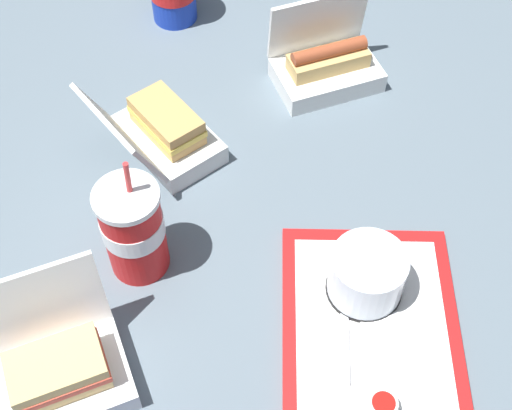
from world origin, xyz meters
TOP-DOWN VIEW (x-y plane):
  - ground_plane at (0.00, 0.00)m, footprint 3.20×3.20m
  - food_tray at (-0.19, -0.18)m, footprint 0.38×0.27m
  - cake_container at (-0.12, -0.17)m, footprint 0.12×0.12m
  - ketchup_cup at (-0.31, -0.19)m, footprint 0.04×0.04m
  - napkin_stack at (-0.21, -0.21)m, footprint 0.10×0.10m
  - plastic_fork at (-0.22, -0.14)m, footprint 0.11×0.01m
  - clamshell_sandwich_center at (-0.29, 0.25)m, footprint 0.23×0.23m
  - clamshell_sandwich_right at (0.16, 0.17)m, footprint 0.26×0.26m
  - clamshell_hotdog_corner at (0.35, -0.11)m, footprint 0.20×0.23m
  - soda_cup_right at (-0.08, 0.18)m, footprint 0.10×0.10m

SIDE VIEW (x-z plane):
  - ground_plane at x=0.00m, z-range 0.00..0.00m
  - food_tray at x=-0.19m, z-range 0.00..0.01m
  - napkin_stack at x=-0.21m, z-range 0.01..0.02m
  - plastic_fork at x=-0.22m, z-range 0.01..0.02m
  - ketchup_cup at x=-0.31m, z-range 0.01..0.04m
  - clamshell_hotdog_corner at x=0.35m, z-range -0.04..0.12m
  - clamshell_sandwich_right at x=0.16m, z-range -0.03..0.12m
  - clamshell_sandwich_center at x=-0.29m, z-range -0.04..0.13m
  - cake_container at x=-0.12m, z-range 0.01..0.10m
  - soda_cup_right at x=-0.08m, z-range -0.03..0.21m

